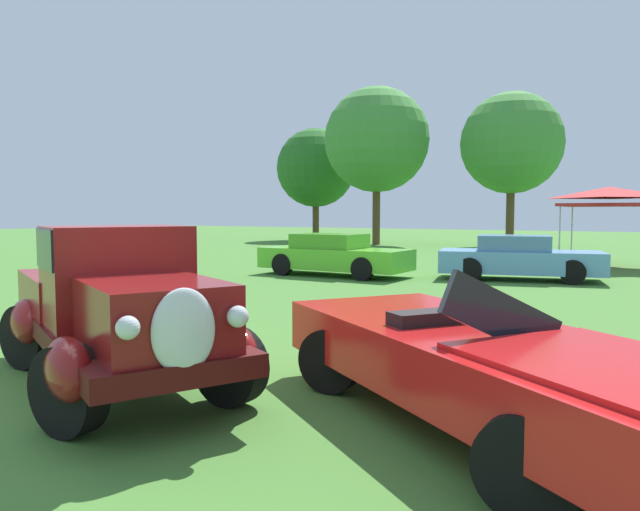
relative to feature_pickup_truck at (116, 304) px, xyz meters
name	(u,v)px	position (x,y,z in m)	size (l,w,h in m)	color
ground_plane	(88,386)	(-0.23, -0.21, -0.87)	(120.00, 120.00, 0.00)	#42752D
feature_pickup_truck	(116,304)	(0.00, 0.00, 0.00)	(4.47, 3.20, 1.70)	#400B0B
neighbor_convertible	(490,363)	(3.79, 0.67, -0.29)	(4.73, 4.03, 1.40)	red
show_car_lime	(333,255)	(-3.51, 10.88, -0.27)	(4.44, 1.77, 1.22)	#60C62D
show_car_skyblue	(519,258)	(1.41, 12.47, -0.27)	(4.54, 2.65, 1.22)	#669EDB
canopy_tent_left_field	(609,195)	(3.11, 17.95, 1.56)	(2.93, 2.93, 2.71)	#B7B7BC
treeline_far_left	(316,168)	(-15.83, 30.18, 3.96)	(5.24, 5.24, 7.46)	brown
treeline_mid_left	(377,140)	(-9.81, 26.98, 5.11)	(5.99, 5.99, 8.99)	brown
treeline_center	(512,143)	(-2.74, 29.06, 4.72)	(5.47, 5.47, 8.34)	brown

